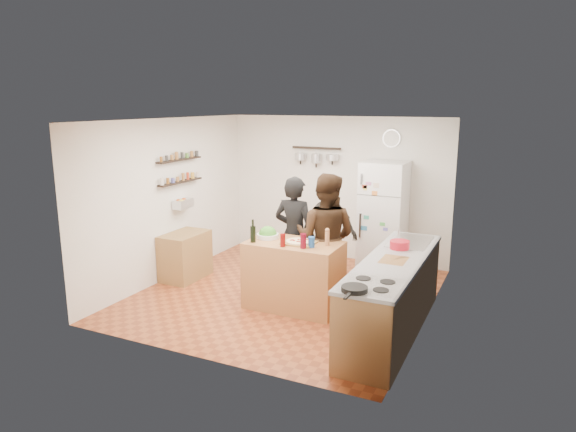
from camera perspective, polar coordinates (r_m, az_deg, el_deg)
The scene contains 26 objects.
room_shell at distance 7.53m, azimuth 0.94°, elevation 1.17°, with size 4.20×4.20×4.20m.
prep_island at distance 6.96m, azimuth 0.67°, elevation -6.56°, with size 1.25×0.72×0.91m, color #9E6E39.
pizza_board at distance 6.77m, azimuth 1.22°, elevation -2.99°, with size 0.42×0.34×0.02m, color olive.
pizza at distance 6.77m, azimuth 1.22°, elevation -2.83°, with size 0.34×0.34×0.02m, color #CDB787.
salad_bowl at distance 7.04m, azimuth -2.26°, elevation -2.23°, with size 0.30×0.30×0.06m, color silver.
wine_bottle at distance 6.83m, azimuth -3.91°, elevation -2.03°, with size 0.07×0.07×0.22m, color black.
wine_glass_near at distance 6.61m, azimuth -0.58°, elevation -2.71°, with size 0.07×0.07×0.17m, color #5F0908.
wine_glass_far at distance 6.54m, azimuth 1.70°, elevation -2.80°, with size 0.08×0.08×0.19m, color #530714.
pepper_mill at distance 6.68m, azimuth 4.37°, elevation -2.52°, with size 0.06×0.06×0.18m, color #A46C45.
salt_canister at distance 6.59m, azimuth 2.62°, elevation -2.92°, with size 0.09×0.09×0.14m, color navy.
person_left at distance 7.43m, azimuth 0.72°, elevation -2.10°, with size 0.62×0.41×1.71m, color black.
person_center at distance 7.15m, azimuth 4.18°, elevation -2.37°, with size 0.87×0.68×1.79m, color black.
person_back at distance 7.76m, azimuth 4.66°, elevation -1.89°, with size 0.94×0.39×1.61m, color #2B2826.
counter_run at distance 6.36m, azimuth 11.56°, elevation -8.76°, with size 0.63×2.63×0.90m, color #9E7042.
stove_top at distance 5.34m, azimuth 9.30°, elevation -7.61°, with size 0.60×0.62×0.02m, color white.
skillet at distance 5.12m, azimuth 7.39°, elevation -8.03°, with size 0.26×0.26×0.05m, color black.
sink at distance 7.01m, azimuth 13.40°, elevation -2.84°, with size 0.50×0.80×0.03m, color silver.
cutting_board at distance 6.18m, azimuth 11.67°, elevation -4.88°, with size 0.30×0.40×0.02m, color brown.
red_bowl at distance 6.64m, azimuth 12.31°, elevation -3.14°, with size 0.25×0.25×0.10m, color #AD1322.
fridge at distance 8.55m, azimuth 10.53°, elevation -0.05°, with size 0.70×0.68×1.80m, color white.
wall_clock at distance 8.69m, azimuth 11.43°, elevation 8.45°, with size 0.30×0.30×0.03m, color silver.
spice_shelf_lower at distance 8.30m, azimuth -11.86°, elevation 3.73°, with size 0.12×1.00×0.03m, color black.
spice_shelf_upper at distance 8.26m, azimuth -11.97°, elevation 6.13°, with size 0.12×1.00×0.03m, color black.
produce_basket at distance 8.34m, azimuth -11.59°, elevation 1.35°, with size 0.18×0.35×0.14m, color silver.
side_table at distance 8.27m, azimuth -11.34°, elevation -4.35°, with size 0.50×0.80×0.73m, color #A07943.
pot_rack at distance 9.03m, azimuth 3.16°, elevation 7.55°, with size 0.90×0.04×0.04m, color black.
Camera 1 is at (3.04, -6.34, 2.74)m, focal length 32.00 mm.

